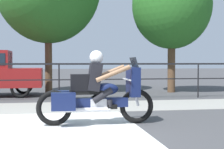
% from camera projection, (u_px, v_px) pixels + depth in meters
% --- Properties ---
extents(ground_plane, '(120.00, 120.00, 0.00)m').
position_uv_depth(ground_plane, '(64.00, 130.00, 6.65)').
color(ground_plane, '#424244').
extents(sidewalk_band, '(44.00, 2.40, 0.01)m').
position_uv_depth(sidewalk_band, '(60.00, 107.00, 9.99)').
color(sidewalk_band, '#99968E').
rests_on(sidewalk_band, ground).
extents(crosswalk_band, '(3.37, 6.00, 0.01)m').
position_uv_depth(crosswalk_band, '(55.00, 132.00, 6.42)').
color(crosswalk_band, silver).
rests_on(crosswalk_band, ground).
extents(fence_railing, '(36.00, 0.05, 1.28)m').
position_uv_depth(fence_railing, '(59.00, 71.00, 11.82)').
color(fence_railing, black).
rests_on(fence_railing, ground).
extents(motorcycle, '(2.49, 0.76, 1.56)m').
position_uv_depth(motorcycle, '(96.00, 92.00, 7.19)').
color(motorcycle, black).
rests_on(motorcycle, ground).
extents(tree_behind_sign, '(3.44, 3.44, 5.67)m').
position_uv_depth(tree_behind_sign, '(172.00, 6.00, 14.82)').
color(tree_behind_sign, brown).
rests_on(tree_behind_sign, ground).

